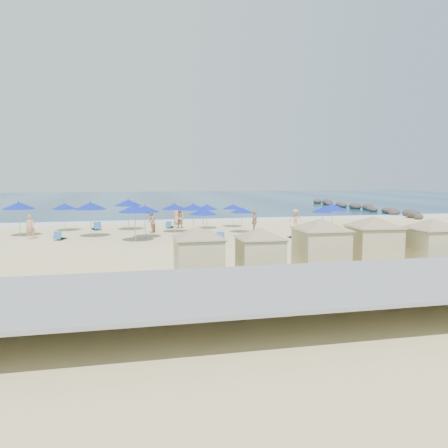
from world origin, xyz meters
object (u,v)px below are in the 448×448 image
Objects in this scene: umbrella_6 at (203,211)px; beachgoer_3 at (296,218)px; umbrella_13 at (128,203)px; beachgoer_5 at (151,221)px; beachgoer_0 at (30,227)px; cabana_0 at (198,248)px; umbrella_0 at (19,206)px; umbrella_3 at (135,209)px; beachgoer_1 at (180,218)px; beachgoer_2 at (255,222)px; cabana_2 at (321,239)px; umbrella_12 at (193,207)px; umbrella_10 at (322,210)px; umbrella_11 at (332,207)px; umbrella_8 at (242,210)px; beachgoer_4 at (177,214)px; umbrella_5 at (145,209)px; umbrella_2 at (64,206)px; cabana_4 at (433,238)px; cabana_1 at (260,247)px; umbrella_1 at (90,206)px; umbrella_4 at (175,207)px; cabana_3 at (373,236)px; umbrella_7 at (207,207)px; rock_jetty at (360,207)px; trash_bin at (265,242)px.

umbrella_6 is 1.43× the size of beachgoer_3.
beachgoer_5 is (1.74, -2.15, -1.37)m from umbrella_13.
cabana_0 is at bearing -74.39° from beachgoer_0.
umbrella_0 is at bearing 122.86° from cabana_0.
umbrella_3 is 1.46× the size of beachgoer_1.
beachgoer_3 is (4.63, 2.98, -0.10)m from beachgoer_2.
beachgoer_1 reaches higher than beachgoer_0.
umbrella_12 is (-3.57, 16.01, 0.43)m from cabana_2.
beachgoer_5 is at bearing 169.01° from umbrella_10.
umbrella_11 is 1.39× the size of beachgoer_2.
umbrella_13 is at bearing -166.63° from beachgoer_3.
beachgoer_4 is (-4.38, 7.04, -0.88)m from umbrella_8.
umbrella_13 is 7.98m from beachgoer_0.
umbrella_5 is 13.79m from beachgoer_3.
beachgoer_2 reaches higher than beachgoer_0.
umbrella_2 is at bearing 138.79° from umbrella_5.
umbrella_6 is (4.05, -1.51, -0.14)m from umbrella_5.
umbrella_13 is at bearing 126.79° from cabana_4.
umbrella_2 is at bearing 42.13° from umbrella_0.
cabana_1 is at bearing -67.47° from umbrella_3.
beachgoer_2 is at bearing -2.33° from umbrella_1.
beachgoer_0 is (-15.60, 15.00, -0.77)m from cabana_2.
cabana_1 reaches higher than umbrella_6.
cabana_2 is at bearing -65.12° from umbrella_13.
umbrella_6 is 12.55m from beachgoer_0.
umbrella_0 is 1.11× the size of umbrella_4.
beachgoer_0 is at bearing -172.97° from umbrella_4.
beachgoer_1 is at bearing 157.94° from beachgoer_5.
umbrella_0 is 22.43m from beachgoer_3.
umbrella_12 is 6.22m from beachgoer_4.
cabana_3 is at bearing -51.77° from umbrella_5.
beachgoer_5 is (-7.10, 1.48, -0.88)m from umbrella_8.
umbrella_2 is 5.16m from umbrella_13.
umbrella_11 is 14.85m from beachgoer_4.
umbrella_12 is at bearing -11.09° from umbrella_4.
umbrella_8 is 1.19× the size of beachgoer_0.
cabana_4 is 2.05× the size of umbrella_7.
umbrella_8 is (-21.38, -19.31, 1.46)m from rock_jetty.
umbrella_1 is 1.29× the size of umbrella_8.
umbrella_8 reaches higher than trash_bin.
cabana_3 is 17.28m from beachgoer_3.
beachgoer_4 is at bearing 37.48° from umbrella_13.
umbrella_13 reaches higher than umbrella_4.
cabana_4 is at bearing -53.09° from beachgoer_0.
cabana_2 is 1.97× the size of umbrella_6.
umbrella_8 is 8.34m from beachgoer_4.
umbrella_7 is at bearing 6.15° from umbrella_0.
umbrella_12 is 1.36× the size of beachgoer_0.
trash_bin is 12.32m from beachgoer_1.
umbrella_1 is at bearing 137.87° from cabana_4.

